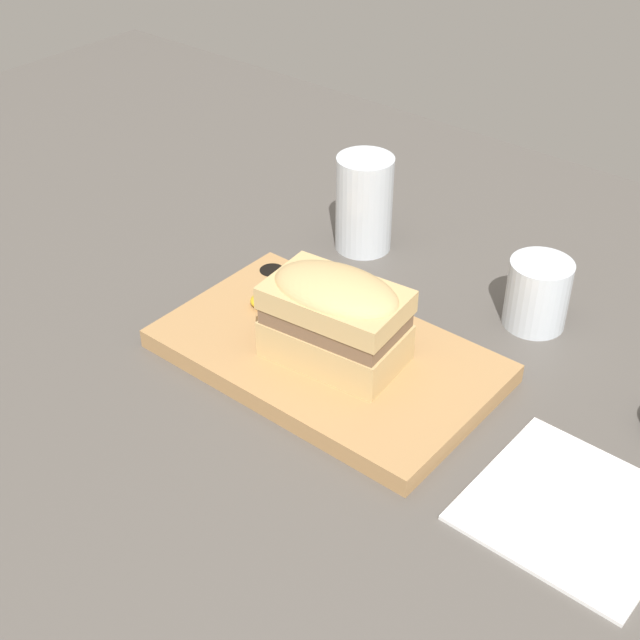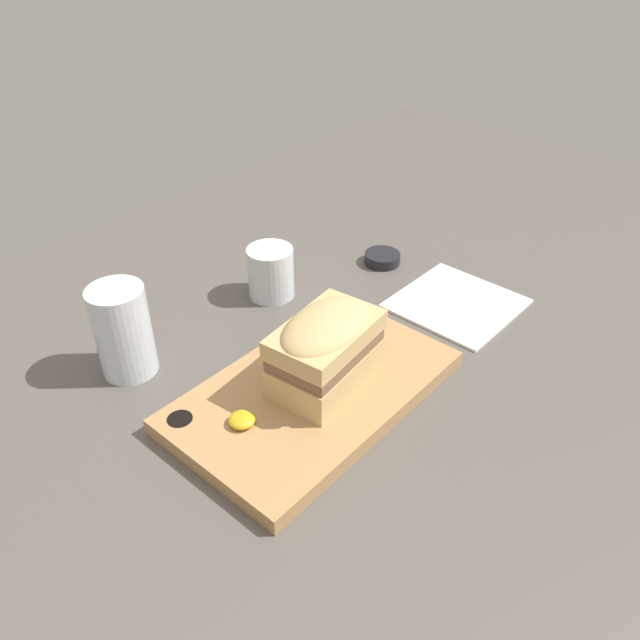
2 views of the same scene
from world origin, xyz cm
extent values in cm
cube|color=#56514C|center=(0.00, 0.00, 1.00)|extent=(195.45, 106.79, 2.00)
cube|color=tan|center=(-2.80, -4.05, 3.00)|extent=(32.78, 19.67, 2.00)
cylinder|color=black|center=(-16.44, 3.03, 3.55)|extent=(2.75, 2.75, 1.00)
cube|color=tan|center=(-1.36, -4.61, 5.90)|extent=(13.78, 9.31, 3.81)
cube|color=brown|center=(-1.36, -4.61, 8.64)|extent=(13.23, 8.94, 1.67)
cube|color=tan|center=(-1.36, -4.61, 10.61)|extent=(13.78, 9.31, 2.28)
ellipsoid|color=tan|center=(-1.36, -4.61, 11.56)|extent=(13.51, 9.13, 3.43)
ellipsoid|color=gold|center=(-12.53, -2.54, 4.57)|extent=(2.88, 2.88, 1.15)
cylinder|color=silver|center=(-13.73, 16.27, 7.78)|extent=(6.69, 6.69, 11.55)
cylinder|color=silver|center=(-13.73, 16.27, 4.80)|extent=(5.89, 5.89, 5.20)
cylinder|color=silver|center=(9.67, 15.18, 5.72)|extent=(6.58, 6.58, 7.43)
cylinder|color=#5B141E|center=(9.67, 15.18, 5.08)|extent=(5.92, 5.92, 5.76)
cube|color=white|center=(24.97, -6.39, 2.20)|extent=(16.05, 15.82, 0.40)
cylinder|color=black|center=(27.57, 8.61, 2.82)|extent=(5.55, 5.55, 1.65)
camera|label=1|loc=(40.72, -58.09, 57.24)|focal=50.00mm
camera|label=2|loc=(-42.94, -40.14, 51.17)|focal=35.00mm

